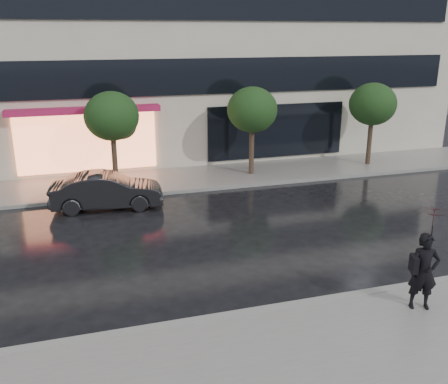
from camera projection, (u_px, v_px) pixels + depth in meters
name	position (u px, v px, depth m)	size (l,w,h in m)	color
ground	(273.00, 289.00, 12.64)	(120.00, 120.00, 0.00)	black
sidewalk_near	(337.00, 365.00, 9.66)	(60.00, 4.50, 0.12)	slate
sidewalk_far	(185.00, 179.00, 21.96)	(60.00, 3.50, 0.12)	slate
curb_near	(290.00, 307.00, 11.71)	(60.00, 0.25, 0.14)	gray
curb_far	(194.00, 190.00, 20.37)	(60.00, 0.25, 0.14)	gray
bg_building_right	(433.00, 10.00, 42.87)	(12.00, 12.00, 16.00)	#4C4C54
tree_mid_west	(113.00, 118.00, 20.07)	(2.20, 2.20, 3.99)	#33261C
tree_mid_east	(253.00, 111.00, 21.73)	(2.20, 2.20, 3.99)	#33261C
tree_far_east	(373.00, 106.00, 23.38)	(2.20, 2.20, 3.99)	#33261C
parked_car	(107.00, 191.00, 18.28)	(1.41, 4.04, 1.33)	black
pedestrian_with_umbrella	(429.00, 247.00, 11.13)	(1.13, 1.14, 2.46)	black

